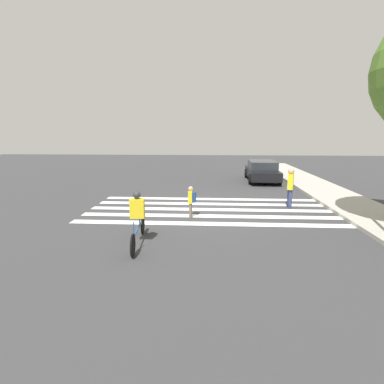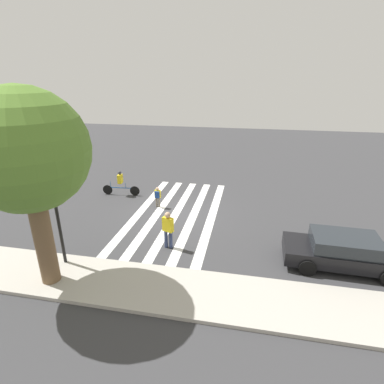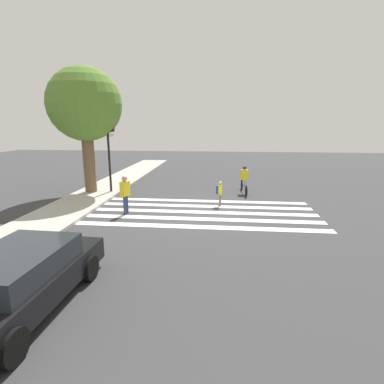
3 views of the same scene
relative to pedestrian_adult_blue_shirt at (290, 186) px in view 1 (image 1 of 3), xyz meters
The scene contains 7 objects.
ground_plane 3.62m from the pedestrian_adult_blue_shirt, 81.00° to the right, with size 60.00×60.00×0.00m, color #38383A.
sidewalk_curb 2.99m from the pedestrian_adult_blue_shirt, 78.99° to the left, with size 36.00×2.50×0.14m.
crosswalk_stripes 3.62m from the pedestrian_adult_blue_shirt, 81.00° to the right, with size 4.43×10.00×0.01m.
pedestrian_adult_blue_shirt is the anchor object (origin of this frame).
pedestrian_child_with_backpack 4.49m from the pedestrian_adult_blue_shirt, 66.79° to the right, with size 0.35×0.29×1.20m.
cyclist_mid_street 7.17m from the pedestrian_adult_blue_shirt, 49.91° to the right, with size 2.39×0.42×1.58m.
car_parked_silver_sedan 7.09m from the pedestrian_adult_blue_shirt, behind, with size 4.54×2.08×1.34m.
Camera 1 is at (12.20, -0.02, 3.21)m, focal length 28.00 mm.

